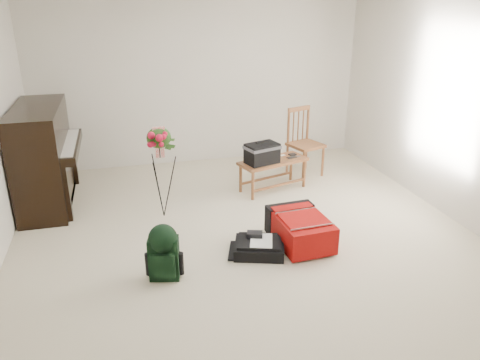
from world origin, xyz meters
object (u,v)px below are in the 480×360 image
object	(u,v)px
flower_stand	(161,173)
piano	(45,158)
red_suitcase	(298,227)
dining_chair	(305,143)
green_backpack	(164,250)
bench	(264,155)
black_duffel	(259,247)

from	to	relation	value
flower_stand	piano	bearing A→B (deg)	153.55
piano	red_suitcase	xyz separation A→B (m)	(2.70, -1.75, -0.43)
dining_chair	flower_stand	size ratio (longest dim) A/B	0.87
dining_chair	red_suitcase	world-z (taller)	dining_chair
red_suitcase	piano	bearing A→B (deg)	143.76
green_backpack	flower_stand	xyz separation A→B (m)	(0.13, 1.34, 0.25)
green_backpack	flower_stand	world-z (taller)	flower_stand
bench	dining_chair	world-z (taller)	dining_chair
bench	flower_stand	size ratio (longest dim) A/B	0.89
bench	red_suitcase	size ratio (longest dim) A/B	1.29
piano	black_duffel	distance (m)	2.96
piano	dining_chair	size ratio (longest dim) A/B	1.52
black_duffel	flower_stand	size ratio (longest dim) A/B	0.53
piano	red_suitcase	distance (m)	3.25
piano	dining_chair	distance (m)	3.53
bench	flower_stand	xyz separation A→B (m)	(-1.40, -0.44, 0.04)
red_suitcase	black_duffel	xyz separation A→B (m)	(-0.48, -0.15, -0.10)
green_backpack	flower_stand	distance (m)	1.37
bench	green_backpack	world-z (taller)	bench
red_suitcase	black_duffel	size ratio (longest dim) A/B	1.30
piano	black_duffel	xyz separation A→B (m)	(2.22, -1.89, -0.52)
piano	flower_stand	xyz separation A→B (m)	(1.36, -0.75, -0.04)
dining_chair	green_backpack	xyz separation A→B (m)	(-2.29, -2.24, -0.18)
flower_stand	green_backpack	bearing A→B (deg)	-92.92
dining_chair	black_duffel	distance (m)	2.45
black_duffel	green_backpack	size ratio (longest dim) A/B	1.10
red_suitcase	flower_stand	size ratio (longest dim) A/B	0.69
red_suitcase	black_duffel	distance (m)	0.51
piano	bench	world-z (taller)	piano
dining_chair	green_backpack	distance (m)	3.21
bench	black_duffel	distance (m)	1.73
piano	black_duffel	bearing A→B (deg)	-40.43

